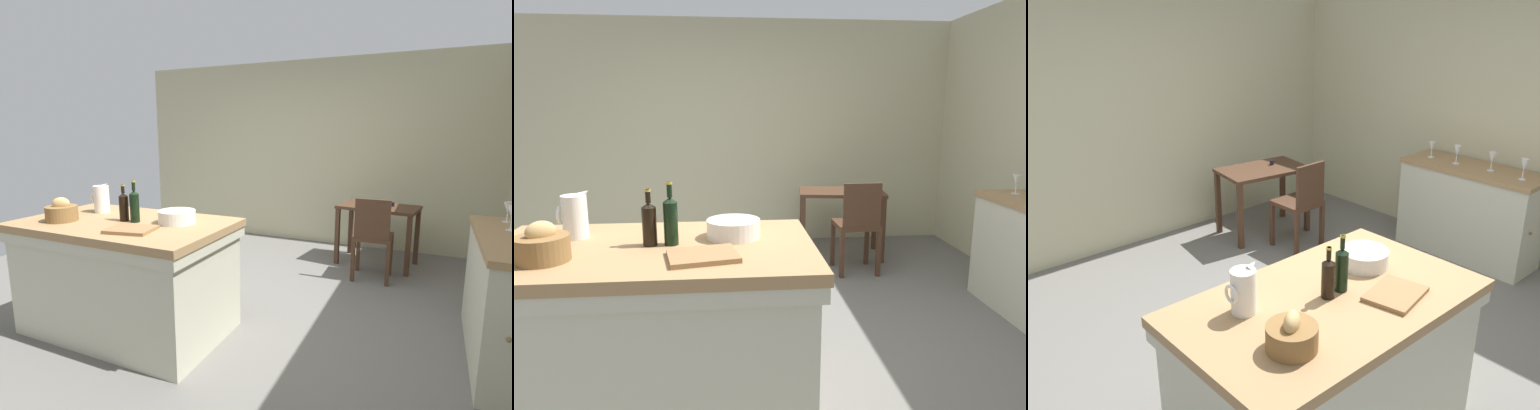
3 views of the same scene
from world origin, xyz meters
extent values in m
plane|color=#66635E|center=(0.00, 0.00, 0.00)|extent=(6.76, 6.76, 0.00)
cube|color=#B7B28E|center=(0.00, 2.60, 1.30)|extent=(5.32, 0.12, 2.60)
cube|color=#B7B28E|center=(2.60, 0.00, 1.30)|extent=(0.12, 5.20, 2.60)
cube|color=#99754C|center=(-0.50, -0.65, 0.88)|extent=(1.66, 0.98, 0.06)
cube|color=#BCBAA3|center=(-0.50, -0.65, 0.81)|extent=(1.64, 0.96, 0.08)
cube|color=#BCBAA3|center=(-0.50, -0.65, 0.43)|extent=(1.58, 0.90, 0.85)
cube|color=#99754C|center=(2.26, 0.09, 0.89)|extent=(0.52, 1.33, 0.04)
cube|color=#BCBAA3|center=(2.26, 0.09, 0.43)|extent=(0.49, 1.30, 0.87)
sphere|color=brown|center=(2.14, -0.58, 0.48)|extent=(0.03, 0.03, 0.03)
cube|color=#472D1E|center=(1.12, 1.86, 0.71)|extent=(0.97, 0.68, 0.04)
cube|color=#472D1E|center=(0.68, 1.68, 0.35)|extent=(0.06, 0.06, 0.69)
cube|color=#472D1E|center=(1.50, 1.56, 0.35)|extent=(0.06, 0.06, 0.69)
cube|color=#472D1E|center=(0.75, 2.16, 0.35)|extent=(0.06, 0.06, 0.69)
cube|color=#472D1E|center=(1.57, 2.05, 0.35)|extent=(0.06, 0.06, 0.69)
cylinder|color=black|center=(1.28, 1.89, 0.75)|extent=(0.04, 0.04, 0.05)
cube|color=#472D1E|center=(1.15, 1.35, 0.48)|extent=(0.41, 0.41, 0.04)
cube|color=#472D1E|center=(1.15, 1.17, 0.71)|extent=(0.36, 0.04, 0.42)
cube|color=#472D1E|center=(1.32, 1.53, 0.23)|extent=(0.04, 0.04, 0.45)
cube|color=#472D1E|center=(0.96, 1.52, 0.23)|extent=(0.04, 0.04, 0.45)
cube|color=#472D1E|center=(1.33, 1.17, 0.23)|extent=(0.04, 0.04, 0.45)
cube|color=#472D1E|center=(0.97, 1.16, 0.23)|extent=(0.04, 0.04, 0.45)
cylinder|color=silver|center=(-0.92, -0.46, 1.03)|extent=(0.13, 0.13, 0.23)
cone|color=silver|center=(-0.86, -0.46, 1.16)|extent=(0.07, 0.04, 0.06)
torus|color=silver|center=(-0.99, -0.46, 1.04)|extent=(0.02, 0.10, 0.10)
cylinder|color=silver|center=(-0.08, -0.54, 0.96)|extent=(0.29, 0.29, 0.10)
cylinder|color=brown|center=(-0.95, -0.85, 0.97)|extent=(0.24, 0.24, 0.12)
ellipsoid|color=tan|center=(-0.95, -0.85, 1.05)|extent=(0.15, 0.13, 0.10)
cube|color=olive|center=(-0.22, -0.88, 0.92)|extent=(0.36, 0.31, 0.02)
cylinder|color=black|center=(-0.39, -0.64, 1.02)|extent=(0.07, 0.07, 0.22)
cone|color=black|center=(-0.39, -0.64, 1.15)|extent=(0.07, 0.07, 0.03)
cylinder|color=black|center=(-0.39, -0.64, 1.20)|extent=(0.03, 0.03, 0.08)
cylinder|color=#B29933|center=(-0.39, -0.64, 1.23)|extent=(0.03, 0.03, 0.01)
cylinder|color=black|center=(-0.50, -0.64, 1.01)|extent=(0.07, 0.07, 0.20)
cone|color=black|center=(-0.50, -0.64, 1.12)|extent=(0.07, 0.07, 0.02)
cylinder|color=black|center=(-0.50, -0.64, 1.17)|extent=(0.03, 0.03, 0.07)
cylinder|color=#B29933|center=(-0.50, -0.64, 1.20)|extent=(0.03, 0.03, 0.01)
cylinder|color=white|center=(2.22, -0.40, 0.91)|extent=(0.06, 0.06, 0.00)
cylinder|color=white|center=(2.22, -0.40, 0.95)|extent=(0.01, 0.01, 0.08)
cone|color=white|center=(2.22, -0.40, 1.05)|extent=(0.07, 0.07, 0.11)
cylinder|color=white|center=(2.26, -0.08, 0.91)|extent=(0.06, 0.06, 0.00)
cylinder|color=white|center=(2.26, -0.08, 0.95)|extent=(0.01, 0.01, 0.07)
cone|color=white|center=(2.26, -0.08, 1.04)|extent=(0.07, 0.07, 0.10)
cylinder|color=white|center=(2.23, 0.26, 0.91)|extent=(0.06, 0.06, 0.00)
cylinder|color=white|center=(2.23, 0.26, 0.95)|extent=(0.01, 0.01, 0.07)
cone|color=white|center=(2.23, 0.26, 1.04)|extent=(0.07, 0.07, 0.10)
cylinder|color=white|center=(2.24, 0.55, 0.91)|extent=(0.06, 0.06, 0.00)
cylinder|color=white|center=(2.24, 0.55, 0.95)|extent=(0.01, 0.01, 0.06)
cone|color=white|center=(2.24, 0.55, 1.02)|extent=(0.07, 0.07, 0.09)
camera|label=1|loc=(1.69, -2.95, 1.61)|focal=27.42mm
camera|label=2|loc=(-0.10, -2.92, 1.59)|focal=32.12mm
camera|label=3|loc=(-2.31, -2.33, 2.37)|focal=37.50mm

